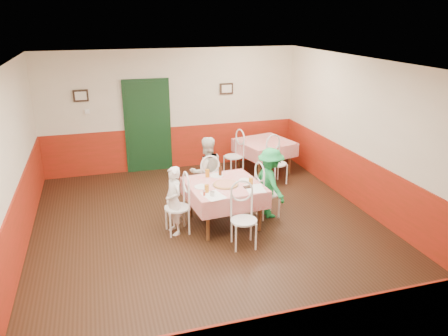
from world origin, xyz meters
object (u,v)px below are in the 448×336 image
object	(u,v)px
diner_right	(270,183)
chair_second_a	(234,157)
wallet	(247,187)
glass_b	(251,182)
beer_bottle	(220,170)
glass_c	(207,173)
chair_left	(177,208)
second_table	(264,157)
diner_far	(207,171)
chair_right	(267,193)
diner_left	(174,201)
chair_near	(244,221)
main_table	(224,204)
glass_a	(207,189)
pizza	(226,185)
chair_second_b	(277,164)
chair_far	(208,184)

from	to	relation	value
diner_right	chair_second_a	bearing A→B (deg)	-7.21
wallet	glass_b	bearing A→B (deg)	38.64
beer_bottle	diner_right	bearing A→B (deg)	-20.11
chair_second_a	glass_c	distance (m)	2.22
chair_left	second_table	bearing A→B (deg)	130.08
beer_bottle	diner_far	distance (m)	0.55
chair_right	diner_left	distance (m)	1.76
glass_c	beer_bottle	xyz separation A→B (m)	(0.23, -0.02, 0.03)
chair_near	wallet	size ratio (longest dim) A/B	8.18
main_table	glass_a	xyz separation A→B (m)	(-0.38, -0.28, 0.45)
chair_near	diner_left	bearing A→B (deg)	147.21
chair_left	diner_far	bearing A→B (deg)	138.33
wallet	diner_right	bearing A→B (deg)	26.95
pizza	glass_a	world-z (taller)	glass_a
chair_left	diner_left	size ratio (longest dim) A/B	0.76
diner_left	chair_second_b	bearing A→B (deg)	109.17
chair_right	chair_far	distance (m)	1.20
glass_c	pizza	bearing A→B (deg)	-67.98
chair_far	glass_b	bearing A→B (deg)	113.94
chair_far	chair_second_b	world-z (taller)	same
main_table	chair_left	world-z (taller)	chair_left
glass_b	diner_far	world-z (taller)	diner_far
chair_left	glass_b	bearing A→B (deg)	81.65
chair_right	chair_far	xyz separation A→B (m)	(-0.92, 0.77, 0.00)
pizza	beer_bottle	world-z (taller)	beer_bottle
chair_left	glass_a	size ratio (longest dim) A/B	6.79
chair_near	glass_a	world-z (taller)	chair_near
wallet	diner_right	size ratio (longest dim) A/B	0.09
second_table	wallet	xyz separation A→B (m)	(-1.33, -2.58, 0.40)
main_table	chair_second_a	bearing A→B (deg)	68.41
diner_right	glass_a	bearing A→B (deg)	99.01
second_table	chair_second_a	distance (m)	0.75
chair_near	diner_left	distance (m)	1.25
chair_second_b	diner_right	distance (m)	1.67
glass_a	diner_left	bearing A→B (deg)	158.50
chair_right	chair_second_a	distance (m)	2.23
pizza	chair_second_b	bearing A→B (deg)	44.44
chair_right	chair_near	xyz separation A→B (m)	(-0.77, -0.92, 0.00)
chair_far	wallet	xyz separation A→B (m)	(0.40, -1.12, 0.32)
chair_near	diner_right	xyz separation A→B (m)	(0.82, 0.93, 0.20)
chair_left	glass_a	distance (m)	0.63
chair_right	pizza	bearing A→B (deg)	93.88
main_table	diner_left	distance (m)	0.93
second_table	diner_left	xyz separation A→B (m)	(-2.56, -2.38, 0.21)
chair_right	chair_near	bearing A→B (deg)	134.09
diner_right	chair_left	bearing A→B (deg)	88.23
second_table	beer_bottle	world-z (taller)	beer_bottle
diner_left	diner_right	size ratio (longest dim) A/B	0.91
chair_near	glass_c	size ratio (longest dim) A/B	6.41
pizza	chair_far	bearing A→B (deg)	95.06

